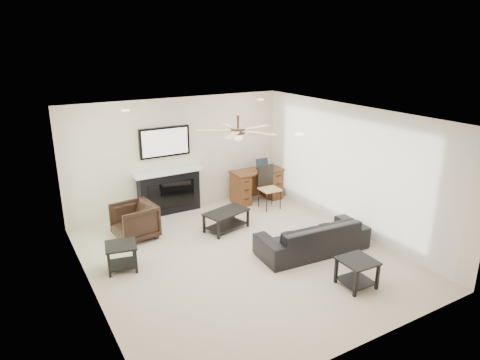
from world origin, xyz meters
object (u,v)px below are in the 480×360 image
(sofa, at_px, (313,236))
(fireplace_unit, at_px, (168,171))
(coffee_table, at_px, (226,220))
(desk, at_px, (257,185))
(armchair, at_px, (135,221))

(sofa, distance_m, fireplace_unit, 3.47)
(sofa, height_order, fireplace_unit, fireplace_unit)
(coffee_table, relative_size, desk, 0.74)
(armchair, height_order, coffee_table, armchair)
(fireplace_unit, bearing_deg, sofa, -63.17)
(fireplace_unit, relative_size, desk, 1.57)
(armchair, height_order, fireplace_unit, fireplace_unit)
(sofa, distance_m, armchair, 3.37)
(coffee_table, height_order, desk, desk)
(armchair, bearing_deg, coffee_table, 65.67)
(fireplace_unit, bearing_deg, desk, -9.46)
(coffee_table, distance_m, fireplace_unit, 1.75)
(fireplace_unit, height_order, desk, fireplace_unit)
(sofa, relative_size, fireplace_unit, 1.06)
(desk, bearing_deg, coffee_table, -142.20)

